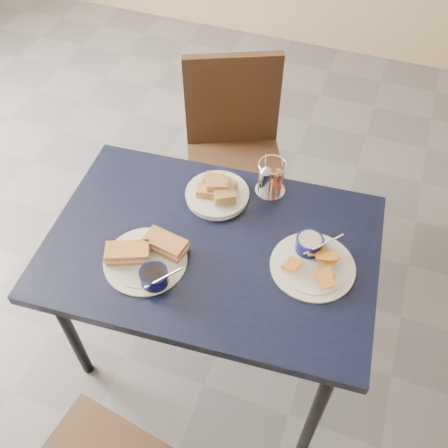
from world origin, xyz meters
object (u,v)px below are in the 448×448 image
(condiment_caddy, at_px, (270,179))
(plantain_plate, at_px, (312,258))
(sandwich_plate, at_px, (148,258))
(bread_basket, at_px, (217,192))
(chair_far, at_px, (241,143))
(dining_table, at_px, (212,256))

(condiment_caddy, bearing_deg, plantain_plate, -49.45)
(sandwich_plate, relative_size, bread_basket, 1.33)
(chair_far, xyz_separation_m, bread_basket, (0.09, -0.55, 0.25))
(chair_far, relative_size, bread_basket, 4.08)
(plantain_plate, xyz_separation_m, condiment_caddy, (-0.22, 0.26, 0.04))
(chair_far, xyz_separation_m, plantain_plate, (0.48, -0.71, 0.24))
(dining_table, height_order, bread_basket, bread_basket)
(sandwich_plate, bearing_deg, bread_basket, 72.42)
(sandwich_plate, xyz_separation_m, bread_basket, (0.11, 0.35, 0.00))
(dining_table, relative_size, chair_far, 1.26)
(dining_table, distance_m, condiment_caddy, 0.35)
(sandwich_plate, height_order, plantain_plate, same)
(chair_far, relative_size, sandwich_plate, 3.07)
(chair_far, relative_size, condiment_caddy, 6.80)
(dining_table, bearing_deg, sandwich_plate, -139.42)
(sandwich_plate, xyz_separation_m, plantain_plate, (0.50, 0.19, -0.01))
(chair_far, xyz_separation_m, condiment_caddy, (0.25, -0.45, 0.28))
(bread_basket, xyz_separation_m, condiment_caddy, (0.16, 0.10, 0.03))
(dining_table, distance_m, sandwich_plate, 0.24)
(sandwich_plate, relative_size, condiment_caddy, 2.22)
(chair_far, distance_m, bread_basket, 0.61)
(chair_far, distance_m, condiment_caddy, 0.59)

